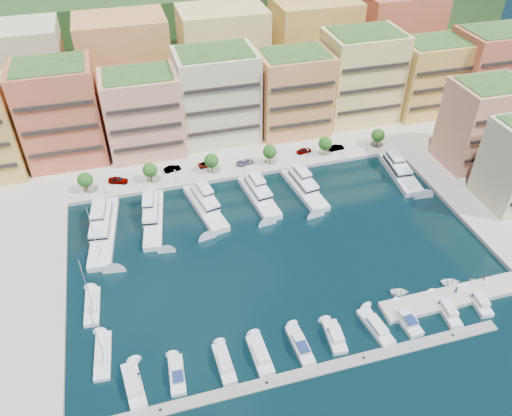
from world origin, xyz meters
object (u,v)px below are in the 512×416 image
at_px(lamppost_1, 175,174).
at_px(lamppost_3, 307,154).
at_px(tree_5, 378,135).
at_px(sailboat_0, 103,356).
at_px(yacht_4, 304,187).
at_px(cruiser_1, 177,375).
at_px(cruiser_6, 376,327).
at_px(car_0, 118,180).
at_px(cruiser_9, 479,302).
at_px(tender_0, 400,292).
at_px(cruiser_2, 224,364).
at_px(sailboat_2, 99,253).
at_px(tender_3, 473,280).
at_px(car_2, 207,164).
at_px(cruiser_7, 406,320).
at_px(cruiser_8, 446,310).
at_px(person_1, 484,277).
at_px(cruiser_4, 300,345).
at_px(tree_3, 270,152).
at_px(tree_1, 150,170).
at_px(tree_2, 211,161).
at_px(yacht_3, 258,194).
at_px(tree_0, 85,180).
at_px(car_5, 336,148).
at_px(tender_2, 451,282).
at_px(lamppost_4, 368,144).
at_px(lamppost_0, 103,186).
at_px(cruiser_0, 134,386).
at_px(yacht_0, 104,228).
at_px(yacht_6, 399,171).
at_px(yacht_1, 153,216).
at_px(car_3, 245,162).
at_px(car_1, 172,169).
at_px(yacht_2, 205,205).
at_px(lamppost_2, 243,164).
at_px(sailboat_1, 93,307).
at_px(cruiser_5, 335,337).
at_px(cruiser_3, 260,355).
at_px(car_4, 304,150).

xyz_separation_m(lamppost_1, lamppost_3, (36.00, 0.00, 0.00)).
relative_size(tree_5, sailboat_0, 0.43).
height_order(yacht_4, cruiser_1, yacht_4).
bearing_deg(cruiser_6, car_0, 125.76).
height_order(cruiser_9, tender_0, cruiser_9).
distance_m(cruiser_2, sailboat_2, 40.45).
xyz_separation_m(tender_3, car_2, (-44.67, 55.91, 1.22)).
distance_m(tree_5, cruiser_2, 82.27).
bearing_deg(cruiser_1, cruiser_7, -0.01).
distance_m(tree_5, tender_0, 55.35).
bearing_deg(cruiser_8, person_1, 22.12).
relative_size(cruiser_4, tender_3, 5.24).
bearing_deg(tree_3, tender_3, -61.95).
distance_m(tree_1, sailboat_0, 52.75).
height_order(tree_2, cruiser_4, tree_2).
xyz_separation_m(yacht_3, cruiser_4, (-5.14, -45.26, -0.64)).
height_order(tree_0, sailboat_0, sailboat_0).
height_order(tree_5, cruiser_2, tree_5).
bearing_deg(cruiser_2, car_5, 52.11).
bearing_deg(tender_2, lamppost_4, 5.22).
height_order(lamppost_0, cruiser_0, lamppost_0).
distance_m(yacht_0, car_0, 18.21).
xyz_separation_m(yacht_6, sailboat_2, (-78.54, -9.91, -0.90)).
relative_size(cruiser_0, car_2, 1.96).
xyz_separation_m(lamppost_0, cruiser_1, (9.58, -55.80, -3.26)).
bearing_deg(yacht_1, cruiser_1, -91.51).
bearing_deg(sailboat_0, tree_3, 47.37).
xyz_separation_m(cruiser_4, car_3, (5.47, 59.55, 1.15)).
bearing_deg(cruiser_8, tree_0, 138.68).
distance_m(car_1, car_5, 46.45).
height_order(cruiser_2, cruiser_4, cruiser_4).
relative_size(tree_0, cruiser_9, 0.74).
distance_m(yacht_0, yacht_2, 24.23).
distance_m(lamppost_1, yacht_1, 14.27).
bearing_deg(car_5, yacht_1, 102.15).
height_order(lamppost_2, tender_3, lamppost_2).
bearing_deg(sailboat_1, yacht_0, 81.96).
height_order(lamppost_0, car_0, lamppost_0).
distance_m(sailboat_1, tender_3, 77.30).
bearing_deg(cruiser_1, tender_2, 6.27).
distance_m(cruiser_5, person_1, 34.94).
relative_size(sailboat_0, car_3, 2.65).
relative_size(yacht_3, cruiser_3, 2.17).
relative_size(car_4, car_5, 0.96).
bearing_deg(car_5, lamppost_3, 106.28).
relative_size(yacht_1, car_1, 4.77).
bearing_deg(lamppost_2, cruiser_1, -115.34).
relative_size(lamppost_3, yacht_1, 0.19).
relative_size(yacht_0, cruiser_9, 3.25).
bearing_deg(lamppost_3, tree_1, 176.87).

